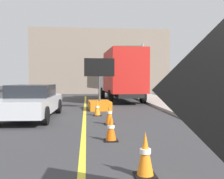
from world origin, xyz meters
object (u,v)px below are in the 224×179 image
object	(u,v)px
box_truck	(122,75)
traffic_cone_curbside	(97,108)
arrow_board_trailer	(99,100)
traffic_cone_near_sign	(145,154)
traffic_cone_mid_lane	(111,129)
pickup_car	(31,101)
traffic_cone_far_lane	(109,114)
highway_guide_sign	(135,60)

from	to	relation	value
box_truck	traffic_cone_curbside	bearing A→B (deg)	-105.71
arrow_board_trailer	traffic_cone_near_sign	xyz separation A→B (m)	(0.30, -9.69, -0.11)
traffic_cone_mid_lane	box_truck	bearing A→B (deg)	81.12
box_truck	traffic_cone_near_sign	distance (m)	14.82
arrow_board_trailer	pickup_car	world-z (taller)	arrow_board_trailer
box_truck	traffic_cone_far_lane	size ratio (longest dim) A/B	9.62
pickup_car	highway_guide_sign	world-z (taller)	highway_guide_sign
box_truck	traffic_cone_curbside	xyz separation A→B (m)	(-2.06, -7.31, -1.57)
highway_guide_sign	traffic_cone_near_sign	distance (m)	21.61
traffic_cone_far_lane	pickup_car	bearing A→B (deg)	150.15
arrow_board_trailer	traffic_cone_mid_lane	xyz separation A→B (m)	(-0.04, -7.13, -0.15)
box_truck	traffic_cone_near_sign	size ratio (longest dim) A/B	9.68
traffic_cone_far_lane	traffic_cone_curbside	distance (m)	2.31
highway_guide_sign	traffic_cone_near_sign	xyz separation A→B (m)	(-3.66, -21.08, -3.05)
traffic_cone_far_lane	traffic_cone_mid_lane	bearing A→B (deg)	-94.05
highway_guide_sign	traffic_cone_curbside	distance (m)	14.69
traffic_cone_near_sign	traffic_cone_far_lane	world-z (taller)	traffic_cone_far_lane
highway_guide_sign	traffic_cone_mid_lane	xyz separation A→B (m)	(-3.99, -18.52, -3.10)
arrow_board_trailer	highway_guide_sign	xyz separation A→B (m)	(3.95, 11.39, 2.94)
highway_guide_sign	traffic_cone_mid_lane	bearing A→B (deg)	-102.17
box_truck	traffic_cone_mid_lane	size ratio (longest dim) A/B	11.01
box_truck	arrow_board_trailer	bearing A→B (deg)	-110.41
pickup_car	arrow_board_trailer	bearing A→B (deg)	44.12
arrow_board_trailer	box_truck	bearing A→B (deg)	69.59
highway_guide_sign	traffic_cone_mid_lane	distance (m)	19.20
traffic_cone_mid_lane	traffic_cone_curbside	world-z (taller)	traffic_cone_curbside
traffic_cone_near_sign	highway_guide_sign	bearing A→B (deg)	80.16
box_truck	traffic_cone_far_lane	bearing A→B (deg)	-100.12
box_truck	traffic_cone_near_sign	bearing A→B (deg)	-96.04
traffic_cone_near_sign	traffic_cone_far_lane	xyz separation A→B (m)	(-0.16, 5.05, 0.00)
traffic_cone_mid_lane	traffic_cone_near_sign	bearing A→B (deg)	-82.50
box_truck	highway_guide_sign	bearing A→B (deg)	71.87
traffic_cone_curbside	arrow_board_trailer	bearing A→B (deg)	84.87
traffic_cone_mid_lane	traffic_cone_far_lane	world-z (taller)	traffic_cone_far_lane
arrow_board_trailer	box_truck	distance (m)	5.48
arrow_board_trailer	traffic_cone_far_lane	distance (m)	4.64
traffic_cone_far_lane	highway_guide_sign	bearing A→B (deg)	76.60
traffic_cone_far_lane	traffic_cone_curbside	xyz separation A→B (m)	(-0.34, 2.29, -0.04)
arrow_board_trailer	traffic_cone_near_sign	size ratio (longest dim) A/B	3.57
box_truck	traffic_cone_near_sign	world-z (taller)	box_truck
traffic_cone_mid_lane	traffic_cone_far_lane	size ratio (longest dim) A/B	0.87
highway_guide_sign	traffic_cone_far_lane	size ratio (longest dim) A/B	6.57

